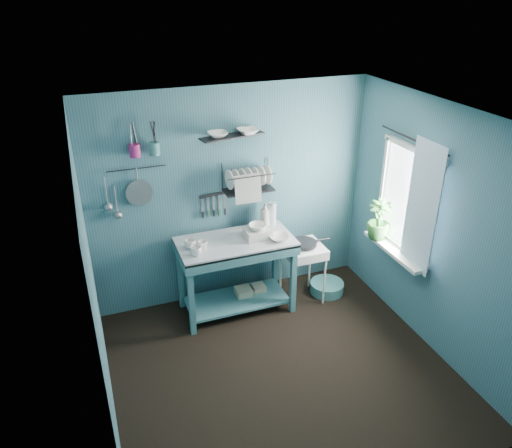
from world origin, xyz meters
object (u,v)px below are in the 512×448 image
object	(u,v)px
utensil_cup_teal	(154,149)
storage_tin_small	(259,292)
hotplate_stand	(302,272)
potted_plant	(379,220)
colander	(139,193)
floor_basin	(327,287)
soap_bottle	(265,215)
storage_tin_large	(243,296)
mug_right	(190,244)
wash_tub	(258,233)
water_bottle	(272,214)
mug_left	(196,251)
frying_pan	(304,243)
work_counter	(236,275)
dish_rack	(248,177)
utensil_cup_magenta	(135,150)
mug_mid	(203,245)

from	to	relation	value
utensil_cup_teal	storage_tin_small	world-z (taller)	utensil_cup_teal
hotplate_stand	potted_plant	distance (m)	1.08
colander	floor_basin	size ratio (longest dim) A/B	0.69
soap_bottle	storage_tin_large	bearing A→B (deg)	-154.89
mug_right	utensil_cup_teal	bearing A→B (deg)	127.44
wash_tub	colander	distance (m)	1.34
wash_tub	storage_tin_large	xyz separation A→B (m)	(-0.15, 0.07, -0.84)
water_bottle	utensil_cup_teal	bearing A→B (deg)	175.98
storage_tin_small	mug_left	bearing A→B (deg)	-162.90
wash_tub	frying_pan	size ratio (longest dim) A/B	0.93
wash_tub	work_counter	bearing A→B (deg)	175.43
mug_right	utensil_cup_teal	distance (m)	1.06
mug_left	colander	world-z (taller)	colander
hotplate_stand	storage_tin_small	world-z (taller)	hotplate_stand
wash_tub	storage_tin_large	bearing A→B (deg)	154.98
wash_tub	soap_bottle	xyz separation A→B (m)	(0.17, 0.22, 0.10)
frying_pan	dish_rack	world-z (taller)	dish_rack
water_bottle	utensil_cup_magenta	distance (m)	1.71
wash_tub	storage_tin_small	world-z (taller)	wash_tub
work_counter	mug_left	bearing A→B (deg)	-151.99
utensil_cup_teal	storage_tin_small	distance (m)	2.12
soap_bottle	mug_mid	bearing A→B (deg)	-162.00
wash_tub	potted_plant	bearing A→B (deg)	-15.18
dish_rack	potted_plant	distance (m)	1.52
mug_right	hotplate_stand	size ratio (longest dim) A/B	0.17
storage_tin_large	dish_rack	bearing A→B (deg)	54.96
mug_right	storage_tin_small	size ratio (longest dim) A/B	0.61
work_counter	storage_tin_small	bearing A→B (deg)	24.51
dish_rack	mug_mid	bearing A→B (deg)	-151.37
work_counter	frying_pan	size ratio (longest dim) A/B	4.24
work_counter	colander	bearing A→B (deg)	169.59
dish_rack	utensil_cup_magenta	world-z (taller)	utensil_cup_magenta
mug_right	wash_tub	xyz separation A→B (m)	(0.75, -0.02, 0.00)
mug_mid	mug_right	size ratio (longest dim) A/B	0.81
soap_bottle	water_bottle	bearing A→B (deg)	11.31
water_bottle	storage_tin_large	xyz separation A→B (m)	(-0.42, -0.17, -0.93)
mug_right	floor_basin	xyz separation A→B (m)	(1.64, -0.06, -0.88)
work_counter	soap_bottle	xyz separation A→B (m)	(0.42, 0.20, 0.60)
mug_right	potted_plant	world-z (taller)	potted_plant
soap_bottle	storage_tin_large	size ratio (longest dim) A/B	1.36
mug_left	dish_rack	distance (m)	1.01
mug_mid	hotplate_stand	distance (m)	1.31
storage_tin_large	storage_tin_small	bearing A→B (deg)	8.53
frying_pan	mug_left	bearing A→B (deg)	-175.97
wash_tub	storage_tin_small	size ratio (longest dim) A/B	1.40
work_counter	potted_plant	size ratio (longest dim) A/B	2.79
hotplate_stand	frying_pan	world-z (taller)	frying_pan
soap_bottle	hotplate_stand	size ratio (longest dim) A/B	0.42
frying_pan	floor_basin	size ratio (longest dim) A/B	0.74
colander	utensil_cup_magenta	bearing A→B (deg)	-89.58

